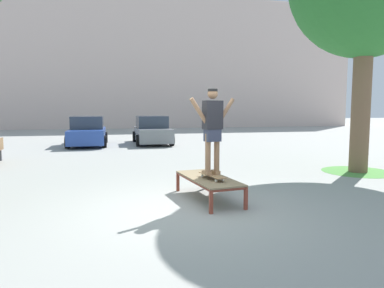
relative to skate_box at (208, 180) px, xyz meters
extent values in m
plane|color=#999993|center=(-0.65, -0.63, -0.41)|extent=(120.00, 120.00, 0.00)
cube|color=beige|center=(2.63, 29.47, 6.15)|extent=(42.33, 4.00, 13.13)
cube|color=brown|center=(-0.48, 0.86, -0.22)|extent=(0.07, 0.07, 0.38)
cube|color=brown|center=(0.22, 0.96, -0.22)|extent=(0.07, 0.07, 0.38)
cube|color=brown|center=(-0.22, -0.96, -0.22)|extent=(0.07, 0.07, 0.38)
cube|color=brown|center=(0.48, -0.86, -0.22)|extent=(0.07, 0.07, 0.38)
cylinder|color=brown|center=(-0.35, -0.05, -0.01)|extent=(0.32, 1.89, 0.05)
cylinder|color=brown|center=(0.35, 0.05, -0.01)|extent=(0.32, 1.89, 0.05)
cylinder|color=brown|center=(-0.13, 0.91, -0.01)|extent=(0.76, 0.16, 0.05)
cylinder|color=brown|center=(0.13, -0.91, -0.01)|extent=(0.76, 0.16, 0.05)
cube|color=#847051|center=(0.00, 0.00, 0.03)|extent=(1.02, 1.99, 0.03)
cube|color=#9E754C|center=(0.03, -0.19, 0.13)|extent=(0.38, 0.82, 0.02)
cylinder|color=silver|center=(-0.11, 0.07, 0.07)|extent=(0.04, 0.06, 0.06)
cylinder|color=silver|center=(0.04, 0.10, 0.07)|extent=(0.04, 0.06, 0.06)
cylinder|color=silver|center=(0.02, -0.48, 0.07)|extent=(0.04, 0.06, 0.06)
cylinder|color=silver|center=(0.16, -0.45, 0.07)|extent=(0.04, 0.06, 0.06)
cylinder|color=#8E6647|center=(-0.07, -0.21, 0.55)|extent=(0.11, 0.11, 0.82)
cube|color=#99704C|center=(-0.08, -0.16, 0.17)|extent=(0.15, 0.26, 0.07)
cylinder|color=#8E6647|center=(0.12, -0.17, 0.55)|extent=(0.11, 0.11, 0.82)
cube|color=#99704C|center=(0.11, -0.12, 0.17)|extent=(0.15, 0.26, 0.07)
cube|color=#33384C|center=(0.03, -0.19, 0.92)|extent=(0.34, 0.26, 0.24)
cube|color=#232328|center=(0.03, -0.19, 1.32)|extent=(0.40, 0.30, 0.56)
cylinder|color=#8E6647|center=(-0.27, -0.26, 1.40)|extent=(0.41, 0.17, 0.52)
cylinder|color=#8E6647|center=(0.32, -0.12, 1.40)|extent=(0.41, 0.17, 0.52)
sphere|color=#8E6647|center=(0.03, -0.19, 1.73)|extent=(0.20, 0.20, 0.20)
cylinder|color=black|center=(0.03, -0.19, 1.80)|extent=(0.19, 0.19, 0.05)
cylinder|color=brown|center=(5.19, 2.05, 1.47)|extent=(0.53, 0.53, 3.76)
cylinder|color=#519342|center=(5.19, 2.05, -0.41)|extent=(2.05, 2.05, 0.01)
cube|color=#28479E|center=(-3.17, 11.78, 0.10)|extent=(1.70, 4.20, 0.70)
cube|color=#2D3847|center=(-3.17, 11.93, 0.77)|extent=(1.56, 2.10, 0.64)
cylinder|color=black|center=(-2.32, 10.48, -0.11)|extent=(0.22, 0.60, 0.60)
cylinder|color=black|center=(-4.02, 10.48, -0.11)|extent=(0.22, 0.60, 0.60)
cylinder|color=black|center=(-2.32, 13.09, -0.11)|extent=(0.22, 0.60, 0.60)
cylinder|color=black|center=(-4.02, 13.09, -0.11)|extent=(0.22, 0.60, 0.60)
cube|color=slate|center=(0.17, 11.97, 0.10)|extent=(1.74, 4.22, 0.70)
cube|color=#2D3847|center=(0.17, 12.12, 0.77)|extent=(1.58, 2.11, 0.64)
cylinder|color=black|center=(1.03, 10.67, -0.11)|extent=(0.23, 0.60, 0.60)
cylinder|color=black|center=(-0.67, 10.66, -0.11)|extent=(0.23, 0.60, 0.60)
cylinder|color=black|center=(1.01, 13.28, -0.11)|extent=(0.23, 0.60, 0.60)
cylinder|color=black|center=(-0.69, 13.26, -0.11)|extent=(0.23, 0.60, 0.60)
camera|label=1|loc=(-1.87, -6.67, 1.43)|focal=32.16mm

